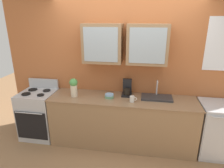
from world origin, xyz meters
The scene contains 10 objects.
ground_plane centered at (0.00, 0.00, 0.00)m, with size 10.00×10.00×0.00m, color #936B47.
back_wall_unit centered at (0.01, 0.33, 1.40)m, with size 4.45×0.41×2.62m.
counter centered at (0.00, 0.00, 0.45)m, with size 2.53×0.65×0.89m.
stove_range centered at (-1.59, 0.00, 0.45)m, with size 0.63×0.64×1.07m.
sink_faucet centered at (0.58, 0.10, 0.91)m, with size 0.52×0.30×0.30m.
bowl_stack centered at (-0.23, -0.01, 0.93)m, with size 0.16×0.16×0.07m.
vase centered at (-0.84, -0.05, 1.07)m, with size 0.14×0.14×0.33m.
cup_near_sink centered at (0.17, -0.12, 0.94)m, with size 0.12×0.08×0.10m.
dishwasher centered at (1.58, 0.00, 0.45)m, with size 0.59×0.63×0.89m.
coffee_maker centered at (0.06, 0.16, 1.00)m, with size 0.17×0.20×0.29m.
Camera 1 is at (0.34, -3.08, 2.22)m, focal length 31.49 mm.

